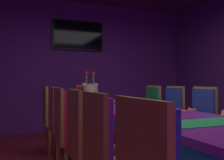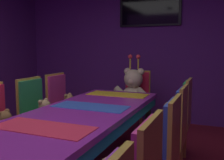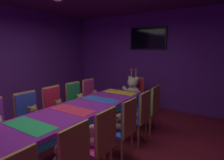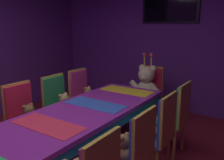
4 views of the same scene
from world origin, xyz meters
name	(u,v)px [view 4 (image 4 of 4)]	position (x,y,z in m)	size (l,w,h in m)	color
wall_back	(170,40)	(0.00, 3.20, 1.40)	(5.20, 0.12, 2.80)	#59267F
banquet_table	(48,133)	(0.00, 0.00, 0.66)	(0.90, 3.61, 0.75)	purple
chair_left_3	(22,113)	(-0.83, 0.31, 0.60)	(0.42, 0.41, 0.98)	red
teddy_left_3	(30,117)	(-0.69, 0.31, 0.58)	(0.23, 0.30, 0.28)	brown
chair_left_4	(57,102)	(-0.81, 0.90, 0.60)	(0.42, 0.41, 0.98)	#268C4C
teddy_left_4	(65,104)	(-0.66, 0.90, 0.58)	(0.23, 0.30, 0.29)	tan
chair_left_5	(81,93)	(-0.82, 1.46, 0.60)	(0.42, 0.41, 0.98)	#CC338C
teddy_left_5	(88,96)	(-0.68, 1.46, 0.57)	(0.22, 0.28, 0.26)	#9E7247
chair_right_3	(136,151)	(0.84, 0.27, 0.60)	(0.42, 0.41, 0.98)	#2D47B2
teddy_right_3	(123,149)	(0.70, 0.27, 0.57)	(0.22, 0.28, 0.27)	olive
chair_right_4	(161,128)	(0.83, 0.88, 0.60)	(0.42, 0.41, 0.98)	#2D47B2
teddy_right_4	(149,127)	(0.69, 0.88, 0.57)	(0.21, 0.28, 0.26)	beige
chair_right_5	(178,112)	(0.81, 1.46, 0.60)	(0.42, 0.41, 0.98)	#268C4C
teddy_right_5	(167,112)	(0.67, 1.46, 0.57)	(0.21, 0.27, 0.26)	tan
throne_chair	(150,88)	(0.00, 2.35, 0.60)	(0.41, 0.42, 0.98)	red
king_teddy_bear	(146,84)	(0.00, 2.18, 0.71)	(0.61, 0.47, 0.78)	beige
wall_tv	(170,5)	(0.00, 3.11, 2.05)	(1.11, 0.06, 0.64)	black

